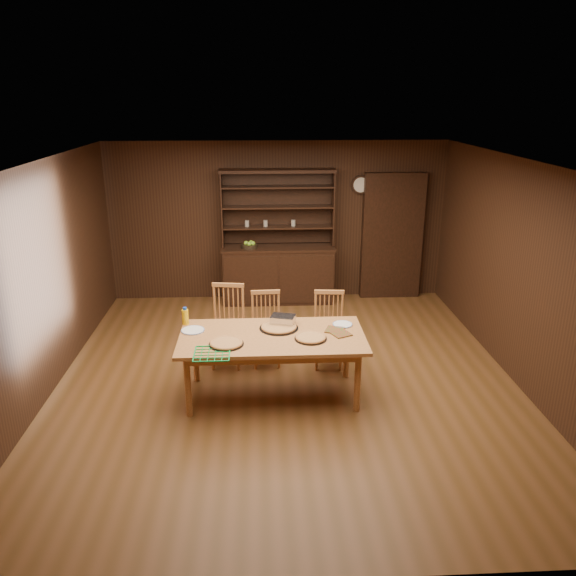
{
  "coord_description": "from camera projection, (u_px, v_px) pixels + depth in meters",
  "views": [
    {
      "loc": [
        -0.3,
        -6.09,
        3.3
      ],
      "look_at": [
        0.04,
        0.4,
        1.04
      ],
      "focal_mm": 35.0,
      "sensor_mm": 36.0,
      "label": 1
    }
  ],
  "objects": [
    {
      "name": "chair_left",
      "position": [
        228.0,
        322.0,
        7.11
      ],
      "size": [
        0.48,
        0.46,
        1.05
      ],
      "rotation": [
        0.0,
        0.0,
        -0.14
      ],
      "color": "#BB6D40",
      "rests_on": "floor"
    },
    {
      "name": "plate_left",
      "position": [
        193.0,
        330.0,
        6.36
      ],
      "size": [
        0.27,
        0.27,
        0.02
      ],
      "color": "white",
      "rests_on": "dining_table"
    },
    {
      "name": "pizza_right",
      "position": [
        311.0,
        338.0,
        6.15
      ],
      "size": [
        0.36,
        0.36,
        0.04
      ],
      "color": "black",
      "rests_on": "dining_table"
    },
    {
      "name": "plate_right",
      "position": [
        342.0,
        324.0,
        6.52
      ],
      "size": [
        0.23,
        0.23,
        0.02
      ],
      "color": "white",
      "rests_on": "dining_table"
    },
    {
      "name": "foil_dish",
      "position": [
        283.0,
        320.0,
        6.52
      ],
      "size": [
        0.32,
        0.26,
        0.11
      ],
      "primitive_type": "cube",
      "rotation": [
        0.0,
        0.0,
        -0.27
      ],
      "color": "white",
      "rests_on": "dining_table"
    },
    {
      "name": "juice_bottle",
      "position": [
        185.0,
        317.0,
        6.52
      ],
      "size": [
        0.08,
        0.08,
        0.21
      ],
      "color": "yellow",
      "rests_on": "dining_table"
    },
    {
      "name": "pizza_center",
      "position": [
        279.0,
        327.0,
        6.43
      ],
      "size": [
        0.45,
        0.45,
        0.04
      ],
      "color": "black",
      "rests_on": "dining_table"
    },
    {
      "name": "wall_clock",
      "position": [
        361.0,
        185.0,
        9.07
      ],
      "size": [
        0.3,
        0.05,
        0.3
      ],
      "color": "black",
      "rests_on": "room_shell"
    },
    {
      "name": "doorway",
      "position": [
        392.0,
        236.0,
        9.32
      ],
      "size": [
        1.0,
        0.18,
        2.1
      ],
      "primitive_type": "cube",
      "color": "black",
      "rests_on": "floor"
    },
    {
      "name": "pot_holder_a",
      "position": [
        341.0,
        334.0,
        6.27
      ],
      "size": [
        0.26,
        0.26,
        0.01
      ],
      "primitive_type": "cube",
      "rotation": [
        0.0,
        0.0,
        0.44
      ],
      "color": "#A61222",
      "rests_on": "dining_table"
    },
    {
      "name": "room_shell",
      "position": [
        286.0,
        255.0,
        6.32
      ],
      "size": [
        6.0,
        6.0,
        6.0
      ],
      "color": "silver",
      "rests_on": "floor"
    },
    {
      "name": "pizza_left",
      "position": [
        226.0,
        343.0,
        6.01
      ],
      "size": [
        0.38,
        0.38,
        0.04
      ],
      "color": "black",
      "rests_on": "dining_table"
    },
    {
      "name": "china_hutch",
      "position": [
        278.0,
        267.0,
        9.24
      ],
      "size": [
        1.84,
        0.52,
        2.17
      ],
      "color": "black",
      "rests_on": "floor"
    },
    {
      "name": "cooling_rack",
      "position": [
        212.0,
        353.0,
        5.8
      ],
      "size": [
        0.48,
        0.48,
        0.02
      ],
      "primitive_type": null,
      "rotation": [
        0.0,
        0.0,
        -0.41
      ],
      "color": "#0CA642",
      "rests_on": "dining_table"
    },
    {
      "name": "dining_table",
      "position": [
        272.0,
        341.0,
        6.27
      ],
      "size": [
        2.07,
        1.03,
        0.75
      ],
      "color": "#CA7F46",
      "rests_on": "floor"
    },
    {
      "name": "chair_right",
      "position": [
        329.0,
        326.0,
        7.1
      ],
      "size": [
        0.43,
        0.41,
        0.97
      ],
      "rotation": [
        0.0,
        0.0,
        -0.09
      ],
      "color": "#BB6D40",
      "rests_on": "floor"
    },
    {
      "name": "pot_holder_b",
      "position": [
        335.0,
        330.0,
        6.37
      ],
      "size": [
        0.26,
        0.26,
        0.02
      ],
      "primitive_type": "cube",
      "rotation": [
        0.0,
        0.0,
        -0.35
      ],
      "color": "#A61222",
      "rests_on": "dining_table"
    },
    {
      "name": "floor",
      "position": [
        287.0,
        379.0,
        6.84
      ],
      "size": [
        6.0,
        6.0,
        0.0
      ],
      "primitive_type": "plane",
      "color": "brown",
      "rests_on": "ground"
    },
    {
      "name": "fruit_bowl",
      "position": [
        249.0,
        245.0,
        9.03
      ],
      "size": [
        0.26,
        0.26,
        0.12
      ],
      "color": "black",
      "rests_on": "china_hutch"
    },
    {
      "name": "chair_center",
      "position": [
        266.0,
        326.0,
        7.14
      ],
      "size": [
        0.4,
        0.38,
        0.95
      ],
      "rotation": [
        0.0,
        0.0,
        0.03
      ],
      "color": "#BB6D40",
      "rests_on": "floor"
    }
  ]
}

